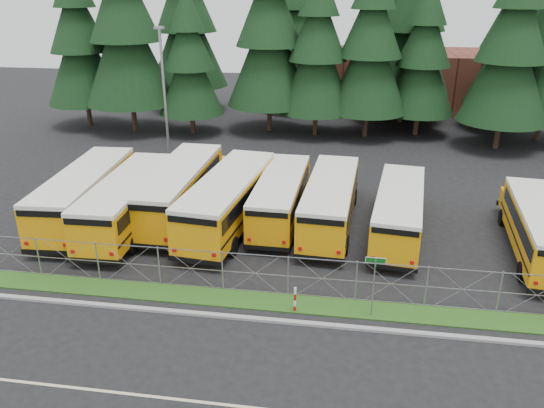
{
  "coord_description": "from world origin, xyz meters",
  "views": [
    {
      "loc": [
        1.35,
        -21.36,
        13.15
      ],
      "look_at": [
        -2.48,
        4.0,
        2.3
      ],
      "focal_mm": 35.0,
      "sensor_mm": 36.0,
      "label": 1
    }
  ],
  "objects": [
    {
      "name": "bus_6",
      "position": [
        4.28,
        6.09,
        1.38
      ],
      "size": [
        3.72,
        10.73,
        2.76
      ],
      "primitive_type": null,
      "rotation": [
        0.0,
        0.0,
        -0.12
      ],
      "color": "orange",
      "rests_on": "ground"
    },
    {
      "name": "grass_verge",
      "position": [
        0.0,
        -1.7,
        0.03
      ],
      "size": [
        50.0,
        1.4,
        0.06
      ],
      "primitive_type": "cube",
      "color": "#254E16",
      "rests_on": "ground"
    },
    {
      "name": "bus_4",
      "position": [
        -2.4,
        7.2,
        1.38
      ],
      "size": [
        2.73,
        10.55,
        2.75
      ],
      "primitive_type": null,
      "rotation": [
        0.0,
        0.0,
        -0.02
      ],
      "color": "orange",
      "rests_on": "ground"
    },
    {
      "name": "brick_building",
      "position": [
        6.0,
        40.0,
        3.0
      ],
      "size": [
        22.0,
        10.0,
        6.0
      ],
      "primitive_type": "cube",
      "color": "brown",
      "rests_on": "ground"
    },
    {
      "name": "street_sign",
      "position": [
        2.69,
        -2.07,
        2.03
      ],
      "size": [
        0.84,
        0.55,
        2.81
      ],
      "color": "#919299",
      "rests_on": "ground"
    },
    {
      "name": "curb",
      "position": [
        0.0,
        -3.1,
        0.06
      ],
      "size": [
        50.0,
        0.25,
        0.12
      ],
      "primitive_type": "cube",
      "color": "gray",
      "rests_on": "ground"
    },
    {
      "name": "bus_1",
      "position": [
        -10.75,
        4.99,
        1.51
      ],
      "size": [
        2.98,
        11.55,
        3.01
      ],
      "primitive_type": null,
      "rotation": [
        0.0,
        0.0,
        0.02
      ],
      "color": "orange",
      "rests_on": "ground"
    },
    {
      "name": "conifer_0",
      "position": [
        -23.89,
        26.36,
        7.75
      ],
      "size": [
        7.0,
        7.0,
        15.49
      ],
      "primitive_type": null,
      "color": "black",
      "rests_on": "ground"
    },
    {
      "name": "ground",
      "position": [
        0.0,
        0.0,
        0.0
      ],
      "size": [
        120.0,
        120.0,
        0.0
      ],
      "primitive_type": "plane",
      "color": "black",
      "rests_on": "ground"
    },
    {
      "name": "conifer_11",
      "position": [
        -4.84,
        35.4,
        7.41
      ],
      "size": [
        6.7,
        6.7,
        14.82
      ],
      "primitive_type": null,
      "color": "black",
      "rests_on": "ground"
    },
    {
      "name": "conifer_5",
      "position": [
        2.7,
        26.48,
        7.78
      ],
      "size": [
        7.03,
        7.03,
        15.55
      ],
      "primitive_type": null,
      "color": "black",
      "rests_on": "ground"
    },
    {
      "name": "conifer_13",
      "position": [
        15.54,
        31.06,
        8.26
      ],
      "size": [
        7.47,
        7.47,
        16.51
      ],
      "primitive_type": null,
      "color": "black",
      "rests_on": "ground"
    },
    {
      "name": "conifer_3",
      "position": [
        -6.21,
        27.1,
        8.57
      ],
      "size": [
        7.75,
        7.75,
        17.14
      ],
      "primitive_type": null,
      "color": "black",
      "rests_on": "ground"
    },
    {
      "name": "conifer_6",
      "position": [
        7.34,
        27.7,
        6.86
      ],
      "size": [
        6.2,
        6.2,
        13.72
      ],
      "primitive_type": null,
      "color": "black",
      "rests_on": "ground"
    },
    {
      "name": "chainlink_fence",
      "position": [
        0.0,
        -1.0,
        1.0
      ],
      "size": [
        44.0,
        0.1,
        2.0
      ],
      "primitive_type": null,
      "color": "#919299",
      "rests_on": "ground"
    },
    {
      "name": "light_standard",
      "position": [
        -12.52,
        16.64,
        5.5
      ],
      "size": [
        0.7,
        0.35,
        10.14
      ],
      "color": "#919299",
      "rests_on": "ground"
    },
    {
      "name": "bus_3",
      "position": [
        -5.15,
        5.86,
        1.56
      ],
      "size": [
        4.07,
        12.16,
        3.13
      ],
      "primitive_type": null,
      "rotation": [
        0.0,
        0.0,
        -0.11
      ],
      "color": "orange",
      "rests_on": "ground"
    },
    {
      "name": "bus_0",
      "position": [
        -13.63,
        5.56,
        1.54
      ],
      "size": [
        3.5,
        11.88,
        3.07
      ],
      "primitive_type": null,
      "rotation": [
        0.0,
        0.0,
        0.06
      ],
      "color": "orange",
      "rests_on": "ground"
    },
    {
      "name": "conifer_1",
      "position": [
        -18.79,
        25.18,
        9.01
      ],
      "size": [
        8.15,
        8.15,
        18.02
      ],
      "primitive_type": null,
      "color": "black",
      "rests_on": "ground"
    },
    {
      "name": "striped_bollard",
      "position": [
        -0.55,
        -2.25,
        0.6
      ],
      "size": [
        0.11,
        0.11,
        1.2
      ],
      "primitive_type": "cylinder",
      "color": "#B20C0C",
      "rests_on": "ground"
    },
    {
      "name": "bus_5",
      "position": [
        0.5,
        6.71,
        1.45
      ],
      "size": [
        3.24,
        11.17,
        2.89
      ],
      "primitive_type": null,
      "rotation": [
        0.0,
        0.0,
        -0.06
      ],
      "color": "orange",
      "rests_on": "ground"
    },
    {
      "name": "conifer_12",
      "position": [
        6.22,
        32.34,
        9.75
      ],
      "size": [
        8.82,
        8.82,
        19.5
      ],
      "primitive_type": null,
      "color": "black",
      "rests_on": "ground"
    },
    {
      "name": "conifer_4",
      "position": [
        -1.84,
        26.27,
        7.37
      ],
      "size": [
        6.67,
        6.67,
        14.75
      ],
      "primitive_type": null,
      "color": "black",
      "rests_on": "ground"
    },
    {
      "name": "bus_east",
      "position": [
        11.16,
        4.83,
        1.37
      ],
      "size": [
        3.49,
        10.66,
        2.74
      ],
      "primitive_type": null,
      "rotation": [
        0.0,
        0.0,
        -0.1
      ],
      "color": "orange",
      "rests_on": "ground"
    },
    {
      "name": "bus_2",
      "position": [
        -8.44,
        6.99,
        1.56
      ],
      "size": [
        3.01,
        11.91,
        3.11
      ],
      "primitive_type": null,
      "rotation": [
        0.0,
        0.0,
        -0.02
      ],
      "color": "orange",
      "rests_on": "ground"
    },
    {
      "name": "conifer_7",
      "position": [
        13.66,
        24.33,
        7.93
      ],
      "size": [
        7.17,
        7.17,
        15.85
      ],
      "primitive_type": null,
      "color": "black",
      "rests_on": "ground"
    },
    {
      "name": "conifer_2",
      "position": [
        -13.07,
        25.07,
        6.46
      ],
      "size": [
        5.84,
        5.84,
        12.92
      ],
      "primitive_type": null,
      "color": "black",
      "rests_on": "ground"
    },
    {
      "name": "conifer_10",
      "position": [
        -16.11,
        34.54,
        9.09
      ],
      "size": [
        8.22,
        8.22,
        18.19
      ],
      "primitive_type": null,
      "color": "black",
      "rests_on": "ground"
    }
  ]
}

